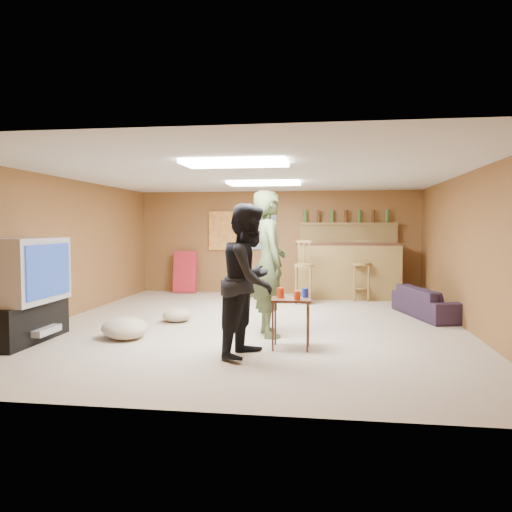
# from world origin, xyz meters

# --- Properties ---
(ground) EXTENTS (7.00, 7.00, 0.00)m
(ground) POSITION_xyz_m (0.00, 0.00, 0.00)
(ground) COLOR tan
(ground) RESTS_ON ground
(ceiling) EXTENTS (6.00, 7.00, 0.02)m
(ceiling) POSITION_xyz_m (0.00, 0.00, 2.20)
(ceiling) COLOR silver
(ceiling) RESTS_ON ground
(wall_back) EXTENTS (6.00, 0.02, 2.20)m
(wall_back) POSITION_xyz_m (0.00, 3.50, 1.10)
(wall_back) COLOR brown
(wall_back) RESTS_ON ground
(wall_front) EXTENTS (6.00, 0.02, 2.20)m
(wall_front) POSITION_xyz_m (0.00, -3.50, 1.10)
(wall_front) COLOR brown
(wall_front) RESTS_ON ground
(wall_left) EXTENTS (0.02, 7.00, 2.20)m
(wall_left) POSITION_xyz_m (-3.00, 0.00, 1.10)
(wall_left) COLOR brown
(wall_left) RESTS_ON ground
(wall_right) EXTENTS (0.02, 7.00, 2.20)m
(wall_right) POSITION_xyz_m (3.00, 0.00, 1.10)
(wall_right) COLOR brown
(wall_right) RESTS_ON ground
(tv_stand) EXTENTS (0.55, 1.30, 0.50)m
(tv_stand) POSITION_xyz_m (-2.72, -1.50, 0.25)
(tv_stand) COLOR black
(tv_stand) RESTS_ON ground
(dvd_box) EXTENTS (0.35, 0.50, 0.08)m
(dvd_box) POSITION_xyz_m (-2.50, -1.50, 0.15)
(dvd_box) COLOR #B2B2B7
(dvd_box) RESTS_ON tv_stand
(tv_body) EXTENTS (0.60, 1.10, 0.80)m
(tv_body) POSITION_xyz_m (-2.65, -1.50, 0.90)
(tv_body) COLOR #B2B2B7
(tv_body) RESTS_ON tv_stand
(tv_screen) EXTENTS (0.02, 0.95, 0.65)m
(tv_screen) POSITION_xyz_m (-2.34, -1.50, 0.90)
(tv_screen) COLOR navy
(tv_screen) RESTS_ON tv_body
(bar_counter) EXTENTS (2.00, 0.60, 1.10)m
(bar_counter) POSITION_xyz_m (1.50, 2.95, 0.55)
(bar_counter) COLOR olive
(bar_counter) RESTS_ON ground
(bar_lip) EXTENTS (2.10, 0.12, 0.05)m
(bar_lip) POSITION_xyz_m (1.50, 2.70, 1.10)
(bar_lip) COLOR #402114
(bar_lip) RESTS_ON bar_counter
(bar_shelf) EXTENTS (2.00, 0.18, 0.05)m
(bar_shelf) POSITION_xyz_m (1.50, 3.40, 1.50)
(bar_shelf) COLOR olive
(bar_shelf) RESTS_ON bar_backing
(bar_backing) EXTENTS (2.00, 0.14, 0.60)m
(bar_backing) POSITION_xyz_m (1.50, 3.42, 1.20)
(bar_backing) COLOR olive
(bar_backing) RESTS_ON bar_counter
(poster_left) EXTENTS (0.60, 0.03, 0.85)m
(poster_left) POSITION_xyz_m (-1.20, 3.46, 1.35)
(poster_left) COLOR #BF3F26
(poster_left) RESTS_ON wall_back
(poster_right) EXTENTS (0.55, 0.03, 0.80)m
(poster_right) POSITION_xyz_m (-0.30, 3.46, 1.35)
(poster_right) COLOR #334C99
(poster_right) RESTS_ON wall_back
(folding_chair_stack) EXTENTS (0.50, 0.26, 0.91)m
(folding_chair_stack) POSITION_xyz_m (-2.00, 3.30, 0.45)
(folding_chair_stack) COLOR red
(folding_chair_stack) RESTS_ON ground
(ceiling_panel_front) EXTENTS (1.20, 0.60, 0.04)m
(ceiling_panel_front) POSITION_xyz_m (0.00, -1.50, 2.17)
(ceiling_panel_front) COLOR white
(ceiling_panel_front) RESTS_ON ceiling
(ceiling_panel_back) EXTENTS (1.20, 0.60, 0.04)m
(ceiling_panel_back) POSITION_xyz_m (0.00, 1.20, 2.17)
(ceiling_panel_back) COLOR white
(ceiling_panel_back) RESTS_ON ceiling
(person_olive) EXTENTS (0.66, 0.81, 1.92)m
(person_olive) POSITION_xyz_m (0.30, -0.71, 0.96)
(person_olive) COLOR #495833
(person_olive) RESTS_ON ground
(person_black) EXTENTS (0.84, 0.96, 1.69)m
(person_black) POSITION_xyz_m (0.20, -1.75, 0.85)
(person_black) COLOR black
(person_black) RESTS_ON ground
(sofa) EXTENTS (1.03, 1.73, 0.47)m
(sofa) POSITION_xyz_m (2.70, 1.02, 0.24)
(sofa) COLOR black
(sofa) RESTS_ON ground
(tray_table) EXTENTS (0.48, 0.40, 0.60)m
(tray_table) POSITION_xyz_m (0.64, -1.38, 0.30)
(tray_table) COLOR #402114
(tray_table) RESTS_ON ground
(cup_red_near) EXTENTS (0.10, 0.10, 0.12)m
(cup_red_near) POSITION_xyz_m (0.51, -1.35, 0.66)
(cup_red_near) COLOR red
(cup_red_near) RESTS_ON tray_table
(cup_red_far) EXTENTS (0.08, 0.08, 0.10)m
(cup_red_far) POSITION_xyz_m (0.72, -1.49, 0.65)
(cup_red_far) COLOR red
(cup_red_far) RESTS_ON tray_table
(cup_blue) EXTENTS (0.10, 0.10, 0.11)m
(cup_blue) POSITION_xyz_m (0.80, -1.26, 0.65)
(cup_blue) COLOR #16299C
(cup_blue) RESTS_ON tray_table
(bar_stool_left) EXTENTS (0.46, 0.46, 1.13)m
(bar_stool_left) POSITION_xyz_m (0.63, 2.09, 0.56)
(bar_stool_left) COLOR olive
(bar_stool_left) RESTS_ON ground
(bar_stool_right) EXTENTS (0.46, 0.46, 1.26)m
(bar_stool_right) POSITION_xyz_m (1.72, 2.62, 0.63)
(bar_stool_right) COLOR olive
(bar_stool_right) RESTS_ON ground
(cushion_near_tv) EXTENTS (0.76, 0.76, 0.27)m
(cushion_near_tv) POSITION_xyz_m (-1.53, -1.11, 0.13)
(cushion_near_tv) COLOR tan
(cushion_near_tv) RESTS_ON ground
(cushion_mid) EXTENTS (0.56, 0.56, 0.20)m
(cushion_mid) POSITION_xyz_m (-1.19, 0.05, 0.10)
(cushion_mid) COLOR tan
(cushion_mid) RESTS_ON ground
(cushion_far) EXTENTS (0.60, 0.60, 0.23)m
(cushion_far) POSITION_xyz_m (-1.49, -1.18, 0.12)
(cushion_far) COLOR tan
(cushion_far) RESTS_ON ground
(bottle_row) EXTENTS (1.76, 0.08, 0.26)m
(bottle_row) POSITION_xyz_m (1.44, 3.38, 1.65)
(bottle_row) COLOR #3F7233
(bottle_row) RESTS_ON bar_shelf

